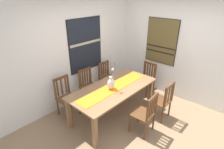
{
  "coord_description": "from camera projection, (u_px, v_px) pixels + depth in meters",
  "views": [
    {
      "loc": [
        -2.58,
        -1.68,
        2.71
      ],
      "look_at": [
        0.1,
        0.78,
        0.98
      ],
      "focal_mm": 28.71,
      "sensor_mm": 36.0,
      "label": 1
    }
  ],
  "objects": [
    {
      "name": "ground_plane",
      "position": [
        135.0,
        127.0,
        3.92
      ],
      "size": [
        6.4,
        6.4,
        0.03
      ],
      "primitive_type": "cube",
      "color": "#8E7051"
    },
    {
      "name": "wall_back",
      "position": [
        77.0,
        50.0,
        4.47
      ],
      "size": [
        6.4,
        0.12,
        2.7
      ],
      "primitive_type": "cube",
      "color": "silver",
      "rests_on": "ground_plane"
    },
    {
      "name": "wall_side",
      "position": [
        181.0,
        48.0,
        4.57
      ],
      "size": [
        0.12,
        6.4,
        2.7
      ],
      "primitive_type": "cube",
      "color": "silver",
      "rests_on": "ground_plane"
    },
    {
      "name": "dining_table",
      "position": [
        113.0,
        91.0,
        4.02
      ],
      "size": [
        2.06,
        0.97,
        0.74
      ],
      "color": "#8E6642",
      "rests_on": "ground_plane"
    },
    {
      "name": "table_runner",
      "position": [
        113.0,
        87.0,
        3.98
      ],
      "size": [
        1.89,
        0.36,
        0.01
      ],
      "primitive_type": "cube",
      "color": "orange",
      "rests_on": "dining_table"
    },
    {
      "name": "centerpiece_vase",
      "position": [
        111.0,
        83.0,
        3.86
      ],
      "size": [
        0.3,
        0.22,
        0.73
      ],
      "color": "silver",
      "rests_on": "dining_table"
    },
    {
      "name": "chair_0",
      "position": [
        147.0,
        77.0,
        5.04
      ],
      "size": [
        0.43,
        0.43,
        0.89
      ],
      "color": "brown",
      "rests_on": "ground_plane"
    },
    {
      "name": "chair_1",
      "position": [
        66.0,
        96.0,
        4.14
      ],
      "size": [
        0.43,
        0.43,
        0.94
      ],
      "color": "brown",
      "rests_on": "ground_plane"
    },
    {
      "name": "chair_2",
      "position": [
        107.0,
        76.0,
        5.11
      ],
      "size": [
        0.42,
        0.42,
        0.88
      ],
      "color": "brown",
      "rests_on": "ground_plane"
    },
    {
      "name": "chair_3",
      "position": [
        89.0,
        85.0,
        4.64
      ],
      "size": [
        0.42,
        0.42,
        0.9
      ],
      "color": "brown",
      "rests_on": "ground_plane"
    },
    {
      "name": "chair_4",
      "position": [
        145.0,
        113.0,
        3.58
      ],
      "size": [
        0.45,
        0.45,
        0.92
      ],
      "color": "brown",
      "rests_on": "ground_plane"
    },
    {
      "name": "chair_5",
      "position": [
        162.0,
        100.0,
        4.01
      ],
      "size": [
        0.42,
        0.42,
        0.92
      ],
      "color": "brown",
      "rests_on": "ground_plane"
    },
    {
      "name": "painting_on_back_wall",
      "position": [
        86.0,
        45.0,
        4.53
      ],
      "size": [
        1.03,
        0.05,
        1.34
      ],
      "color": "black"
    },
    {
      "name": "painting_on_side_wall",
      "position": [
        161.0,
        41.0,
        4.8
      ],
      "size": [
        0.05,
        0.88,
        1.21
      ],
      "color": "black"
    }
  ]
}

